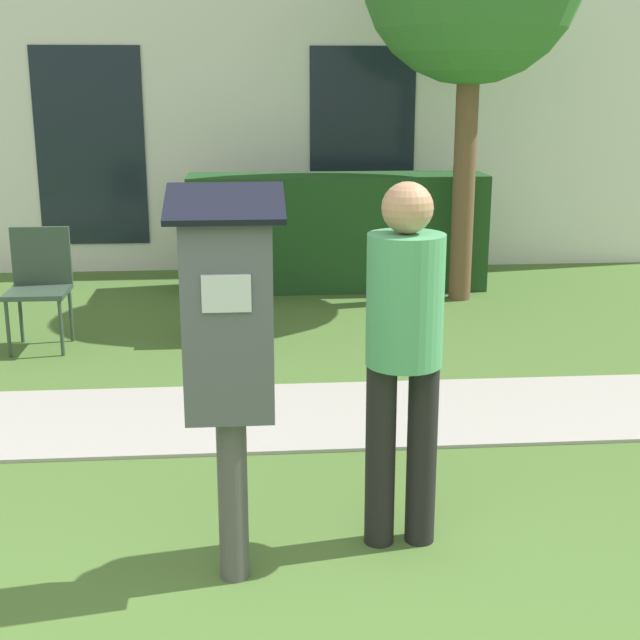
# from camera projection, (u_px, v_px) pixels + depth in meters

# --- Properties ---
(sidewalk) EXTENTS (12.00, 1.10, 0.02)m
(sidewalk) POSITION_uv_depth(u_px,v_px,m) (221.00, 417.00, 5.34)
(sidewalk) COLOR #A3A099
(sidewalk) RESTS_ON ground
(building_facade) EXTENTS (10.00, 0.26, 3.20)m
(building_facade) POSITION_uv_depth(u_px,v_px,m) (227.00, 116.00, 9.26)
(building_facade) COLOR white
(building_facade) RESTS_ON ground
(parking_meter) EXTENTS (0.44, 0.31, 1.59)m
(parking_meter) POSITION_uv_depth(u_px,v_px,m) (228.00, 338.00, 3.39)
(parking_meter) COLOR #4C4C4C
(parking_meter) RESTS_ON ground
(person_standing) EXTENTS (0.32, 0.32, 1.58)m
(person_standing) POSITION_uv_depth(u_px,v_px,m) (404.00, 339.00, 3.69)
(person_standing) COLOR black
(person_standing) RESTS_ON ground
(outdoor_chair_left) EXTENTS (0.44, 0.44, 0.90)m
(outdoor_chair_left) POSITION_uv_depth(u_px,v_px,m) (40.00, 278.00, 6.69)
(outdoor_chair_left) COLOR #334738
(outdoor_chair_left) RESTS_ON ground
(outdoor_chair_middle) EXTENTS (0.44, 0.44, 0.90)m
(outdoor_chair_middle) POSITION_uv_depth(u_px,v_px,m) (213.00, 270.00, 6.97)
(outdoor_chair_middle) COLOR #334738
(outdoor_chair_middle) RESTS_ON ground
(hedge_row) EXTENTS (2.83, 0.60, 1.10)m
(hedge_row) POSITION_uv_depth(u_px,v_px,m) (337.00, 232.00, 8.57)
(hedge_row) COLOR #1E471E
(hedge_row) RESTS_ON ground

